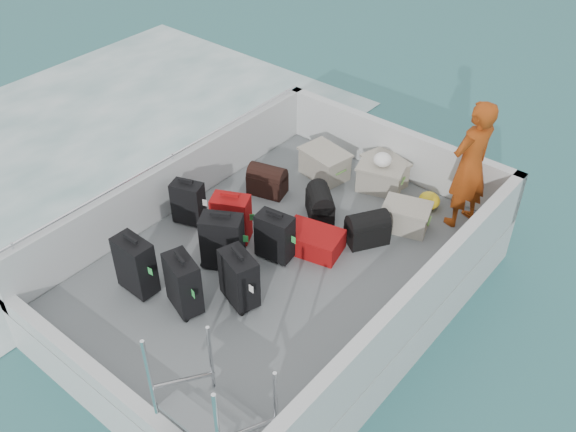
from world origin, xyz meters
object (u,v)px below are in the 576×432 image
object	(u,v)px
suitcase_5	(231,219)
suitcase_0	(136,266)
crate_3	(406,218)
suitcase_4	(222,242)
suitcase_7	(275,237)
suitcase_3	(183,284)
crate_0	(325,164)
passenger	(470,165)
crate_2	(380,178)
suitcase_1	(188,203)
suitcase_6	(239,279)
suitcase_8	(313,241)
crate_1	(385,172)

from	to	relation	value
suitcase_5	suitcase_0	bearing A→B (deg)	-124.78
suitcase_0	crate_3	size ratio (longest dim) A/B	1.29
suitcase_4	suitcase_7	xyz separation A→B (m)	(0.37, 0.48, -0.05)
suitcase_0	suitcase_3	xyz separation A→B (m)	(0.60, 0.14, -0.01)
crate_0	passenger	size ratio (longest dim) A/B	0.36
suitcase_7	crate_2	size ratio (longest dim) A/B	1.04
suitcase_3	crate_2	bearing A→B (deg)	101.20
suitcase_5	crate_2	bearing A→B (deg)	42.25
suitcase_1	suitcase_3	xyz separation A→B (m)	(1.04, -1.05, 0.04)
suitcase_0	suitcase_3	world-z (taller)	suitcase_0
suitcase_6	passenger	bearing A→B (deg)	85.41
suitcase_8	crate_1	xyz separation A→B (m)	(-0.12, 1.73, 0.04)
suitcase_6	suitcase_7	distance (m)	0.80
suitcase_0	crate_2	world-z (taller)	suitcase_0
suitcase_5	crate_3	distance (m)	2.14
crate_1	crate_3	size ratio (longest dim) A/B	1.05
suitcase_6	crate_0	xyz separation A→B (m)	(-0.74, 2.49, -0.13)
suitcase_1	crate_2	xyz separation A→B (m)	(1.44, 2.12, -0.12)
suitcase_1	passenger	bearing A→B (deg)	20.41
suitcase_6	suitcase_8	world-z (taller)	suitcase_6
suitcase_3	crate_0	distance (m)	2.97
suitcase_3	crate_1	bearing A→B (deg)	102.28
suitcase_7	crate_0	distance (m)	1.81
suitcase_7	suitcase_4	bearing A→B (deg)	-135.82
suitcase_4	crate_0	distance (m)	2.21
suitcase_3	crate_3	bearing A→B (deg)	85.85
passenger	crate_1	bearing A→B (deg)	-78.87
suitcase_4	suitcase_6	size ratio (longest dim) A/B	1.09
suitcase_8	passenger	bearing A→B (deg)	-46.76
crate_3	crate_0	bearing A→B (deg)	169.17
suitcase_1	suitcase_5	distance (m)	0.65
suitcase_0	crate_2	distance (m)	3.46
suitcase_1	crate_0	bearing A→B (deg)	50.62
suitcase_0	suitcase_7	world-z (taller)	suitcase_0
suitcase_3	crate_0	world-z (taller)	suitcase_3
passenger	suitcase_5	bearing A→B (deg)	-26.73
crate_2	crate_1	bearing A→B (deg)	104.21
crate_1	suitcase_5	bearing A→B (deg)	-109.06
suitcase_1	suitcase_4	world-z (taller)	suitcase_4
crate_0	passenger	bearing A→B (deg)	8.51
crate_0	suitcase_0	bearing A→B (deg)	-94.34
suitcase_8	crate_2	size ratio (longest dim) A/B	1.17
suitcase_1	suitcase_0	bearing A→B (deg)	-89.15
suitcase_6	crate_2	xyz separation A→B (m)	(0.02, 2.72, -0.14)
suitcase_5	crate_3	size ratio (longest dim) A/B	1.16
suitcase_8	crate_2	bearing A→B (deg)	-10.28
suitcase_0	crate_2	bearing A→B (deg)	74.61
suitcase_6	crate_0	distance (m)	2.61
suitcase_8	suitcase_6	bearing A→B (deg)	162.27
suitcase_5	passenger	size ratio (longest dim) A/B	0.37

